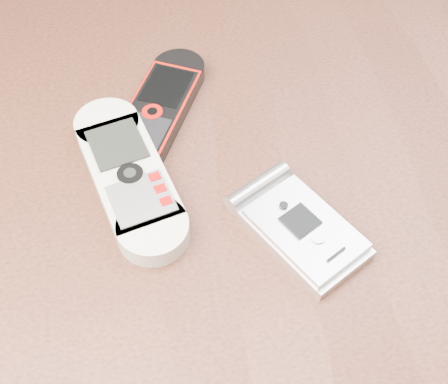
{
  "coord_description": "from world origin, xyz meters",
  "views": [
    {
      "loc": [
        -0.04,
        -0.29,
        1.15
      ],
      "look_at": [
        0.01,
        0.0,
        0.76
      ],
      "focal_mm": 50.0,
      "sensor_mm": 36.0,
      "label": 1
    }
  ],
  "objects_px": {
    "motorola_razr": "(302,229)",
    "nokia_black_red": "(157,111)",
    "nokia_white": "(129,175)",
    "table": "(219,267)"
  },
  "relations": [
    {
      "from": "table",
      "to": "nokia_white",
      "type": "relative_size",
      "value": 7.12
    },
    {
      "from": "table",
      "to": "nokia_black_red",
      "type": "height_order",
      "value": "nokia_black_red"
    },
    {
      "from": "table",
      "to": "motorola_razr",
      "type": "relative_size",
      "value": 10.85
    },
    {
      "from": "nokia_white",
      "to": "nokia_black_red",
      "type": "xyz_separation_m",
      "value": [
        0.03,
        0.07,
        -0.0
      ]
    },
    {
      "from": "motorola_razr",
      "to": "nokia_black_red",
      "type": "bearing_deg",
      "value": 94.2
    },
    {
      "from": "nokia_black_red",
      "to": "motorola_razr",
      "type": "distance_m",
      "value": 0.17
    },
    {
      "from": "table",
      "to": "nokia_black_red",
      "type": "bearing_deg",
      "value": 111.58
    },
    {
      "from": "nokia_white",
      "to": "motorola_razr",
      "type": "distance_m",
      "value": 0.14
    },
    {
      "from": "table",
      "to": "nokia_white",
      "type": "bearing_deg",
      "value": 157.0
    },
    {
      "from": "table",
      "to": "motorola_razr",
      "type": "bearing_deg",
      "value": -35.92
    }
  ]
}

